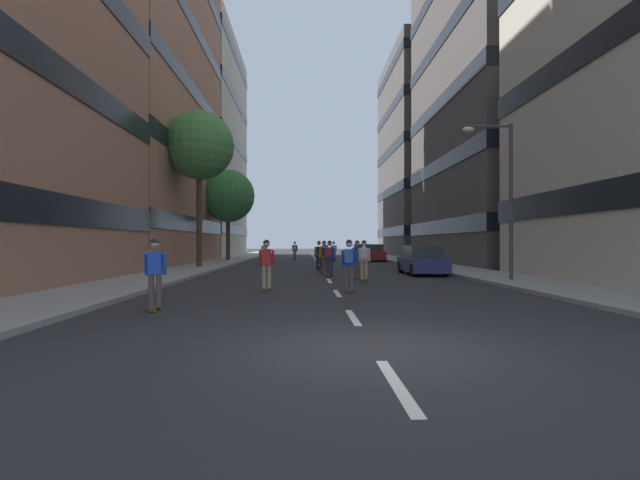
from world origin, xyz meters
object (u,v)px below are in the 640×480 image
Objects in this scene: skater_0 at (357,257)px; skater_8 at (325,250)px; streetlamp_right at (502,184)px; skater_6 at (155,270)px; skater_4 at (325,250)px; parked_car_mid at (361,251)px; street_tree_mid at (228,196)px; skater_11 at (329,256)px; skater_2 at (295,249)px; skater_5 at (267,262)px; street_tree_near at (199,146)px; skater_10 at (334,250)px; parked_car_far at (373,253)px; skater_1 at (319,254)px; skater_12 at (264,250)px; skater_7 at (324,255)px; parked_car_near at (422,261)px; skater_9 at (349,262)px; skater_3 at (364,258)px.

skater_0 is 1.00× the size of skater_8.
streetlamp_right is 14.53m from skater_6.
parked_car_mid is at bearing 68.63° from skater_4.
street_tree_mid reaches higher than skater_11.
skater_8 is (0.23, 4.00, 0.00)m from skater_4.
skater_2 and skater_5 have the same top height.
skater_10 is (9.38, 10.64, -6.91)m from street_tree_near.
skater_5 is 7.07m from skater_11.
skater_1 is at bearing -110.20° from parked_car_far.
skater_5 and skater_6 have the same top height.
skater_11 is 1.00× the size of skater_12.
skater_1 is at bearing 79.24° from skater_5.
skater_5 is at bearing -102.15° from parked_car_mid.
streetlamp_right is 22.86m from skater_10.
parked_car_far is 2.47× the size of skater_2.
skater_8 is (5.66, 32.02, 0.03)m from skater_6.
skater_11 is 17.29m from skater_12.
street_tree_near is at bearing 143.51° from skater_7.
parked_car_far is 15.32m from skater_1.
street_tree_near reaches higher than skater_0.
skater_5 is 1.00× the size of skater_6.
streetlamp_right reaches higher than skater_6.
skater_0 is at bearing -65.49° from street_tree_mid.
parked_car_far is 18.83m from street_tree_near.
skater_6 is (-9.86, -30.51, 0.29)m from parked_car_far.
skater_7 is (2.37, 8.45, 0.03)m from skater_5.
street_tree_mid is at bearing -169.62° from skater_8.
skater_0 is at bearing -90.35° from skater_10.
skater_7 is at bearing 142.76° from streetlamp_right.
parked_car_far is at bearing 29.25° from skater_4.
skater_8 is (1.09, 15.89, 0.00)m from skater_1.
skater_7 is at bearing -92.57° from skater_4.
skater_5 is at bearing -100.76° from skater_1.
parked_car_near is 6.34m from skater_1.
parked_car_near is 2.47× the size of skater_4.
skater_4 and skater_5 have the same top height.
skater_10 and skater_12 have the same top height.
skater_8 is at bearing 88.00° from skater_11.
skater_11 is at bearing -104.34° from parked_car_far.
skater_1 and skater_10 have the same top height.
parked_car_far is at bearing 80.01° from skater_9.
parked_car_near is 2.47× the size of skater_10.
street_tree_near is 14.26m from skater_4.
skater_3 is 4.42m from skater_9.
skater_1 is at bearing -97.32° from skater_10.
streetlamp_right is at bearing -23.28° from skater_0.
skater_9 and skater_12 have the same top height.
skater_8 is at bearing 86.68° from skater_4.
skater_1 is 1.00× the size of skater_5.
skater_2 is 29.54m from skater_9.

